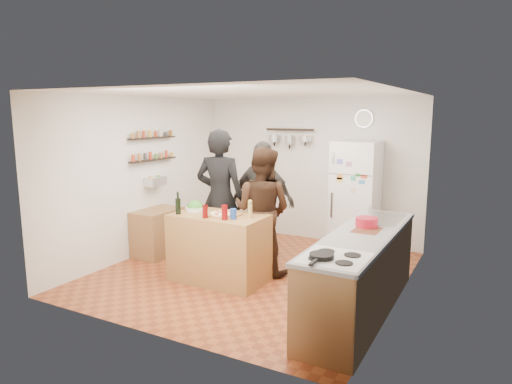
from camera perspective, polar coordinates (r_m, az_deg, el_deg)
The scene contains 26 objects.
room_shell at distance 6.62m, azimuth 1.19°, elevation 1.23°, with size 4.20×4.20×4.20m.
prep_island at distance 6.19m, azimuth -4.62°, elevation -6.96°, with size 1.25×0.72×0.91m, color #A16E3B.
pizza_board at distance 6.02m, azimuth -4.15°, elevation -2.88°, with size 0.42×0.34×0.02m, color olive.
pizza at distance 6.01m, azimuth -4.15°, elevation -2.70°, with size 0.34×0.34×0.02m, color beige.
salad_bowl at distance 6.34m, azimuth -7.63°, elevation -2.12°, with size 0.26×0.26×0.05m, color silver.
wine_bottle at distance 6.17m, azimuth -9.72°, elevation -1.76°, with size 0.07×0.07×0.21m, color black.
wine_glass_near at distance 5.89m, azimuth -6.38°, elevation -2.44°, with size 0.07×0.07×0.17m, color #510807.
wine_glass_far at distance 5.78m, azimuth -3.95°, elevation -2.56°, with size 0.08×0.08×0.19m, color #630809.
pepper_mill at distance 5.87m, azimuth -0.74°, elevation -2.33°, with size 0.06×0.06×0.19m, color #A28444.
salt_canister at distance 5.81m, azimuth -2.85°, elevation -2.76°, with size 0.08×0.08×0.13m, color navy.
person_left at distance 6.69m, azimuth -4.50°, elevation -0.77°, with size 0.74×0.48×2.02m, color black.
person_center at distance 6.39m, azimuth 0.77°, elevation -2.36°, with size 0.87×0.68×1.78m, color black.
person_back at distance 6.97m, azimuth 0.87°, elevation -1.13°, with size 1.07×0.45×1.83m, color #2C2927.
counter_run at distance 5.36m, azimuth 12.98°, elevation -9.96°, with size 0.63×2.63×0.90m, color #9E7042.
stove_top at distance 4.35m, azimuth 9.82°, elevation -8.17°, with size 0.60×0.62×0.02m, color white.
skillet at distance 4.30m, azimuth 8.20°, elevation -7.91°, with size 0.23×0.23×0.04m, color black.
sink at distance 6.03m, azimuth 15.33°, elevation -3.24°, with size 0.50×0.80×0.03m, color silver.
cutting_board at distance 5.40m, azimuth 13.70°, elevation -4.75°, with size 0.30×0.40×0.02m, color brown.
red_bowl at distance 5.55m, azimuth 13.66°, elevation -3.66°, with size 0.26×0.26×0.11m, color #A71325.
fridge at distance 7.59m, azimuth 12.33°, elevation -0.56°, with size 0.70×0.68×1.80m, color white.
wall_clock at distance 7.79m, azimuth 13.36°, elevation 8.92°, with size 0.30×0.30×0.03m, color silver.
spice_shelf_lower at distance 7.52m, azimuth -12.71°, elevation 3.95°, with size 0.12×1.00×0.03m, color black.
spice_shelf_upper at distance 7.49m, azimuth -12.82°, elevation 6.62°, with size 0.12×1.00×0.03m, color black.
produce_basket at distance 7.54m, azimuth -12.44°, elevation 1.30°, with size 0.18×0.35×0.14m, color silver.
side_table at distance 7.47m, azimuth -12.13°, elevation -4.92°, with size 0.50×0.80×0.73m, color olive.
pot_rack at distance 8.15m, azimuth 4.23°, elevation 7.79°, with size 0.90×0.04×0.04m, color black.
Camera 1 is at (2.99, -5.43, 2.25)m, focal length 32.00 mm.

